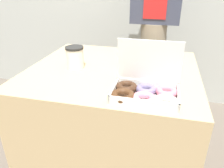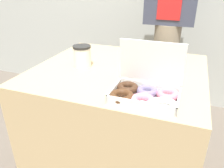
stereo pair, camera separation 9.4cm
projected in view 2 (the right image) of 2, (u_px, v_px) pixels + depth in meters
The scene contains 5 objects.
ground_plane at pixel (118, 165), 1.59m from camera, with size 14.00×14.00×0.00m, color #665B51.
table at pixel (118, 122), 1.42m from camera, with size 0.96×0.86×0.75m.
donut_box at pixel (144, 92), 0.93m from camera, with size 0.31×0.22×0.24m.
coffee_cup at pixel (82, 56), 1.27m from camera, with size 0.10×0.10×0.12m.
person_customer at pixel (169, 22), 1.75m from camera, with size 0.39×0.21×1.67m.
Camera 2 is at (0.37, -1.11, 1.22)m, focal length 35.00 mm.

